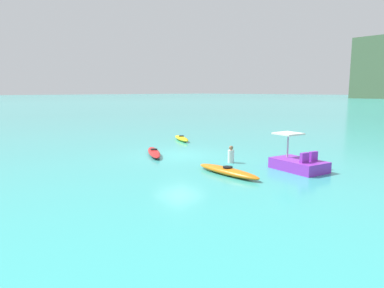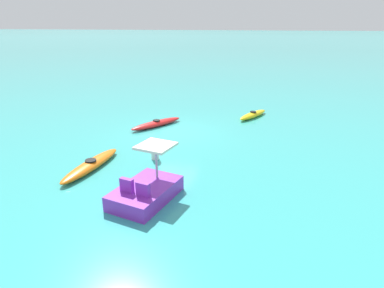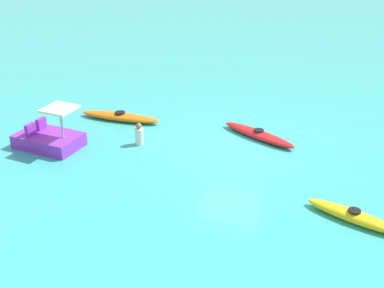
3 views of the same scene
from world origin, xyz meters
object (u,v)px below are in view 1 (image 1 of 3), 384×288
Objects in this scene: kayak_yellow at (181,138)px; pedal_boat_purple at (298,163)px; kayak_red at (154,152)px; person_near_shore at (231,155)px; kayak_orange at (228,171)px.

kayak_yellow is 1.06× the size of pedal_boat_purple.
kayak_red is at bearing -56.63° from kayak_yellow.
pedal_boat_purple is at bearing -12.59° from kayak_yellow.
person_near_shore reaches higher than kayak_red.
kayak_yellow is (-9.24, 5.48, 0.00)m from kayak_orange.
pedal_boat_purple is at bearing 18.80° from kayak_red.
person_near_shore is (-3.25, -0.97, 0.05)m from pedal_boat_purple.
kayak_yellow is at bearing 149.35° from kayak_orange.
kayak_orange is 1.28× the size of kayak_yellow.
person_near_shore is (7.66, -3.40, 0.22)m from kayak_yellow.
person_near_shore reaches higher than kayak_orange.
pedal_boat_purple is (10.91, -2.43, 0.17)m from kayak_yellow.
person_near_shore is at bearing 20.43° from kayak_red.
person_near_shore is (4.35, 1.62, 0.22)m from kayak_red.
kayak_yellow is 3.19× the size of person_near_shore.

